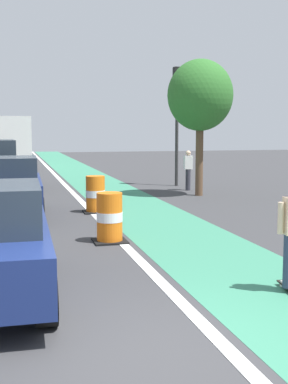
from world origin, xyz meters
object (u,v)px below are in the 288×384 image
at_px(parked_sedan_second, 8,187).
at_px(traffic_barrel_mid, 95,195).
at_px(traffic_barrel_front, 110,218).
at_px(street_tree_sidewalk, 200,96).
at_px(pedestrian_crossing, 188,169).
at_px(delivery_truck_down_block, 8,139).
at_px(traffic_light_corner, 177,105).

bearing_deg(parked_sedan_second, traffic_barrel_mid, 1.98).
relative_size(traffic_barrel_front, traffic_barrel_mid, 1.00).
distance_m(traffic_barrel_front, street_tree_sidewalk, 8.94).
relative_size(parked_sedan_second, traffic_barrel_mid, 3.81).
bearing_deg(traffic_barrel_mid, pedestrian_crossing, 45.10).
bearing_deg(traffic_barrel_front, delivery_truck_down_block, 95.30).
relative_size(traffic_barrel_mid, traffic_light_corner, 0.21).
relative_size(delivery_truck_down_block, traffic_light_corner, 1.51).
relative_size(traffic_barrel_front, pedestrian_crossing, 0.68).
xyz_separation_m(parked_sedan_second, traffic_light_corner, (7.11, 6.32, 2.67)).
xyz_separation_m(traffic_barrel_mid, street_tree_sidewalk, (4.37, 2.88, 3.14)).
height_order(delivery_truck_down_block, pedestrian_crossing, delivery_truck_down_block).
bearing_deg(pedestrian_crossing, parked_sedan_second, -146.65).
xyz_separation_m(delivery_truck_down_block, pedestrian_crossing, (7.05, -14.83, -0.98)).
height_order(parked_sedan_second, delivery_truck_down_block, delivery_truck_down_block).
xyz_separation_m(pedestrian_crossing, street_tree_sidewalk, (-0.16, -1.66, 2.80)).
bearing_deg(delivery_truck_down_block, traffic_barrel_front, -84.70).
bearing_deg(pedestrian_crossing, street_tree_sidewalk, -95.47).
distance_m(delivery_truck_down_block, pedestrian_crossing, 16.44).
distance_m(traffic_barrel_mid, delivery_truck_down_block, 19.58).
bearing_deg(traffic_light_corner, delivery_truck_down_block, 118.46).
bearing_deg(delivery_truck_down_block, traffic_light_corner, -61.54).
height_order(traffic_light_corner, pedestrian_crossing, traffic_light_corner).
height_order(traffic_barrel_mid, pedestrian_crossing, pedestrian_crossing).
bearing_deg(delivery_truck_down_block, parked_sedan_second, -89.98).
distance_m(traffic_barrel_front, traffic_light_corner, 11.78).
relative_size(parked_sedan_second, traffic_barrel_front, 3.81).
height_order(pedestrian_crossing, street_tree_sidewalk, street_tree_sidewalk).
height_order(parked_sedan_second, street_tree_sidewalk, street_tree_sidewalk).
distance_m(parked_sedan_second, traffic_barrel_mid, 2.53).
xyz_separation_m(traffic_barrel_front, delivery_truck_down_block, (-2.17, 23.41, 1.31)).
distance_m(parked_sedan_second, street_tree_sidewalk, 8.01).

